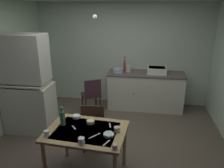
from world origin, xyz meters
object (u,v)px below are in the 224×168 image
at_px(serving_bowl_wide, 76,117).
at_px(teacup_cream, 115,147).
at_px(sink_basin, 157,70).
at_px(mixing_bowl_counter, 118,70).
at_px(chair_by_counter, 92,95).
at_px(hutch_cabinet, 28,88).
at_px(chair_far_side, 94,125).
at_px(hand_pump, 124,65).
at_px(dining_table, 86,136).
at_px(glass_bottle, 62,118).

bearing_deg(serving_bowl_wide, teacup_cream, -45.14).
distance_m(sink_basin, mixing_bowl_counter, 0.91).
bearing_deg(sink_basin, chair_by_counter, -160.24).
distance_m(hutch_cabinet, mixing_bowl_counter, 2.09).
distance_m(hutch_cabinet, serving_bowl_wide, 1.45).
relative_size(chair_far_side, serving_bowl_wide, 7.46).
bearing_deg(chair_far_side, hand_pump, 80.20).
bearing_deg(sink_basin, dining_table, -112.74).
xyz_separation_m(hutch_cabinet, sink_basin, (2.51, 1.39, 0.07)).
height_order(sink_basin, chair_far_side, sink_basin).
relative_size(dining_table, glass_bottle, 4.08).
xyz_separation_m(mixing_bowl_counter, serving_bowl_wide, (-0.39, -2.13, -0.16)).
distance_m(mixing_bowl_counter, teacup_cream, 2.85).
bearing_deg(chair_by_counter, hand_pump, 39.45).
height_order(hutch_cabinet, mixing_bowl_counter, hutch_cabinet).
xyz_separation_m(mixing_bowl_counter, glass_bottle, (-0.52, -2.36, -0.07)).
bearing_deg(glass_bottle, chair_far_side, 58.53).
bearing_deg(hutch_cabinet, teacup_cream, -37.91).
bearing_deg(teacup_cream, hutch_cabinet, 142.09).
xyz_separation_m(serving_bowl_wide, teacup_cream, (0.70, -0.71, 0.01)).
xyz_separation_m(chair_far_side, teacup_cream, (0.50, -1.01, 0.32)).
relative_size(sink_basin, dining_table, 0.38).
relative_size(hutch_cabinet, serving_bowl_wide, 16.09).
relative_size(hand_pump, mixing_bowl_counter, 1.57).
relative_size(sink_basin, hand_pump, 1.13).
bearing_deg(teacup_cream, hand_pump, 93.38).
xyz_separation_m(hand_pump, chair_far_side, (-0.33, -1.91, -0.58)).
distance_m(sink_basin, hand_pump, 0.78).
distance_m(serving_bowl_wide, teacup_cream, 1.00).
bearing_deg(serving_bowl_wide, chair_far_side, 57.13).
xyz_separation_m(sink_basin, hand_pump, (-0.77, 0.05, 0.09)).
xyz_separation_m(hutch_cabinet, mixing_bowl_counter, (1.60, 1.34, 0.04)).
distance_m(mixing_bowl_counter, glass_bottle, 2.42).
relative_size(chair_far_side, glass_bottle, 3.16).
height_order(chair_far_side, teacup_cream, chair_far_side).
relative_size(dining_table, teacup_cream, 16.85).
bearing_deg(chair_far_side, dining_table, -85.79).
xyz_separation_m(sink_basin, chair_by_counter, (-1.46, -0.52, -0.50)).
bearing_deg(serving_bowl_wide, sink_basin, 59.19).
bearing_deg(sink_basin, hand_pump, 176.63).
height_order(chair_far_side, chair_by_counter, chair_far_side).
height_order(teacup_cream, glass_bottle, glass_bottle).
bearing_deg(chair_by_counter, serving_bowl_wide, -84.35).
distance_m(sink_basin, glass_bottle, 2.80).
distance_m(sink_basin, teacup_cream, 2.95).
xyz_separation_m(dining_table, serving_bowl_wide, (-0.25, 0.33, 0.12)).
height_order(chair_by_counter, serving_bowl_wide, chair_by_counter).
relative_size(mixing_bowl_counter, chair_far_side, 0.28).
height_order(dining_table, chair_far_side, chair_far_side).
relative_size(chair_by_counter, teacup_cream, 12.62).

